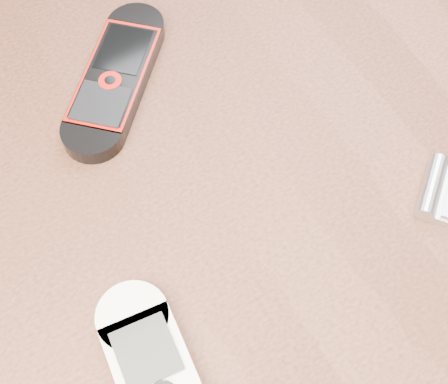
{
  "coord_description": "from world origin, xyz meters",
  "views": [
    {
      "loc": [
        -0.11,
        -0.19,
        1.15
      ],
      "look_at": [
        0.01,
        0.0,
        0.76
      ],
      "focal_mm": 50.0,
      "sensor_mm": 36.0,
      "label": 1
    }
  ],
  "objects": [
    {
      "name": "nokia_black_red",
      "position": [
        -0.01,
        0.14,
        0.76
      ],
      "size": [
        0.15,
        0.15,
        0.02
      ],
      "primitive_type": "cube",
      "rotation": [
        0.0,
        0.0,
        -0.78
      ],
      "color": "black",
      "rests_on": "table"
    },
    {
      "name": "table",
      "position": [
        0.0,
        0.0,
        0.64
      ],
      "size": [
        1.2,
        0.8,
        0.75
      ],
      "color": "black",
      "rests_on": "ground"
    }
  ]
}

